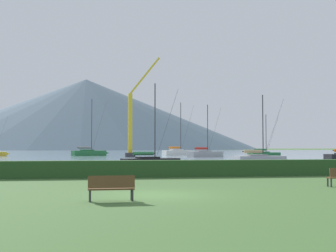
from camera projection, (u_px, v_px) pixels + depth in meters
The scene contains 12 objects.
ground_plane at pixel (155, 195), 18.65m from camera, with size 1000.00×1000.00×0.00m, color #3D602D.
harbor_water at pixel (102, 153), 153.73m from camera, with size 320.00×246.00×0.00m, color gray.
hedge_line at pixel (133, 169), 29.52m from camera, with size 80.00×1.20×1.11m, color #284C23.
sailboat_slip_2 at pixel (89, 152), 101.83m from camera, with size 8.76×5.07×12.97m.
sailboat_slip_3 at pixel (206, 154), 88.69m from camera, with size 8.26×4.74×10.40m.
sailboat_slip_4 at pixel (151, 162), 43.79m from camera, with size 6.55×3.68×8.26m.
sailboat_slip_6 at pixel (179, 152), 108.57m from camera, with size 8.97×4.58×12.79m.
sailboat_slip_10 at pixel (264, 154), 84.06m from camera, with size 7.21×3.62×8.09m.
sailboat_slip_11 at pixel (260, 159), 52.23m from camera, with size 7.09×2.95×8.10m.
park_bench_near_path at pixel (111, 187), 16.44m from camera, with size 1.70×0.50×0.95m.
dock_crane at pixel (132, 127), 91.16m from camera, with size 7.08×2.00×20.49m.
distant_hill_central_peak at pixel (86, 114), 403.53m from camera, with size 303.96×303.96×62.95m, color #425666.
Camera 1 is at (-2.48, -18.61, 1.99)m, focal length 48.07 mm.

